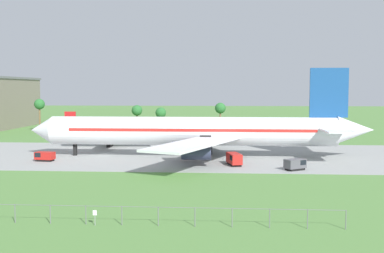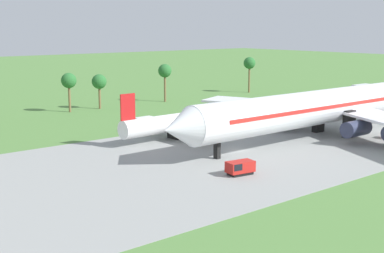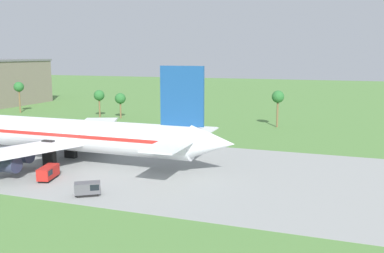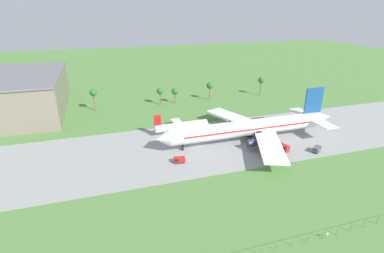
{
  "view_description": "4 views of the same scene",
  "coord_description": "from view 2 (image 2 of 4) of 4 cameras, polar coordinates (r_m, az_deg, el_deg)",
  "views": [
    {
      "loc": [
        27.18,
        -105.84,
        14.94
      ],
      "look_at": [
        20.02,
        -1.88,
        6.61
      ],
      "focal_mm": 45.0,
      "sensor_mm": 36.0,
      "label": 1
    },
    {
      "loc": [
        -59.43,
        -60.74,
        19.89
      ],
      "look_at": [
        -10.99,
        -1.88,
        5.61
      ],
      "focal_mm": 50.0,
      "sensor_mm": 36.0,
      "label": 2
    },
    {
      "loc": [
        75.87,
        -71.29,
        21.18
      ],
      "look_at": [
        51.03,
        -1.88,
        8.7
      ],
      "focal_mm": 40.0,
      "sensor_mm": 36.0,
      "label": 3
    },
    {
      "loc": [
        -32.56,
        -97.27,
        49.7
      ],
      "look_at": [
        -0.22,
        5.0,
        6.0
      ],
      "focal_mm": 28.0,
      "sensor_mm": 36.0,
      "label": 4
    }
  ],
  "objects": [
    {
      "name": "ground_plane",
      "position": [
        87.27,
        4.8,
        -2.6
      ],
      "size": [
        600.0,
        600.0,
        0.0
      ],
      "primitive_type": "plane",
      "color": "#517F3D"
    },
    {
      "name": "taxiway_strip",
      "position": [
        87.27,
        4.8,
        -2.59
      ],
      "size": [
        320.0,
        44.0,
        0.02
      ],
      "color": "gray",
      "rests_on": "ground_plane"
    },
    {
      "name": "jet_airliner",
      "position": [
        101.29,
        14.46,
        2.14
      ],
      "size": [
        74.71,
        57.33,
        19.22
      ],
      "color": "white",
      "rests_on": "ground_plane"
    },
    {
      "name": "regional_aircraft",
      "position": [
        95.6,
        -1.92,
        0.41
      ],
      "size": [
        22.68,
        20.22,
        9.01
      ],
      "color": "white",
      "rests_on": "ground_plane"
    },
    {
      "name": "catering_van",
      "position": [
        73.09,
        5.06,
        -4.37
      ],
      "size": [
        4.07,
        2.55,
        1.89
      ],
      "color": "black",
      "rests_on": "ground_plane"
    },
    {
      "name": "palm_tree_row",
      "position": [
        134.69,
        -8.24,
        5.43
      ],
      "size": [
        97.24,
        3.6,
        11.3
      ],
      "color": "brown",
      "rests_on": "ground_plane"
    }
  ]
}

